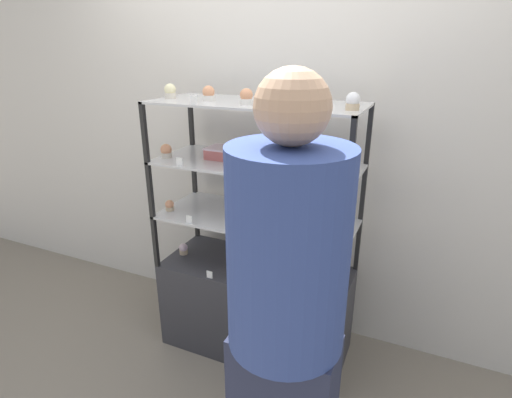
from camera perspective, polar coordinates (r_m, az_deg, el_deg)
The scene contains 28 objects.
ground_plane at distance 2.72m, azimuth 0.00°, elevation -19.94°, with size 20.00×20.00×0.00m, color gray.
back_wall at distance 2.46m, azimuth 3.66°, elevation 9.63°, with size 8.00×0.05×2.60m.
display_base at distance 2.55m, azimuth 0.00°, elevation -15.15°, with size 1.11×0.47×0.56m.
display_riser_lower at distance 2.26m, azimuth 0.00°, elevation -3.18°, with size 1.11×0.47×0.32m.
display_riser_middle at distance 2.15m, azimuth 0.00°, elevation 4.63°, with size 1.11×0.47×0.32m.
display_riser_upper at distance 2.08m, azimuth 0.00°, elevation 13.10°, with size 1.11×0.47×0.32m.
layer_cake_centerpiece at distance 2.43m, azimuth -0.83°, elevation -7.25°, with size 0.16×0.16×0.14m.
sheet_cake_frosted at distance 2.21m, azimuth -3.84°, elevation 6.53°, with size 0.25×0.15×0.06m.
cupcake_0 at distance 2.56m, azimuth -10.33°, elevation -7.04°, with size 0.05×0.05×0.07m.
cupcake_1 at distance 2.24m, azimuth 3.03°, elevation -11.08°, with size 0.05×0.05×0.07m.
cupcake_2 at distance 2.15m, azimuth 11.30°, elevation -13.03°, with size 0.05×0.05×0.07m.
price_tag_0 at distance 2.29m, azimuth -6.65°, elevation -10.68°, with size 0.04×0.00×0.04m.
cupcake_3 at distance 2.39m, azimuth -12.24°, elevation -0.91°, with size 0.05×0.05×0.06m.
cupcake_4 at distance 2.19m, azimuth -0.51°, elevation -2.43°, with size 0.05×0.05×0.06m.
cupcake_5 at distance 2.06m, azimuth 12.53°, elevation -4.52°, with size 0.05×0.05×0.06m.
price_tag_1 at distance 2.20m, azimuth -9.52°, elevation -2.88°, with size 0.04×0.00×0.04m.
cupcake_6 at distance 2.30m, azimuth -12.71°, elevation 6.70°, with size 0.06×0.06×0.08m.
cupcake_7 at distance 2.00m, azimuth 5.78°, elevation 5.03°, with size 0.06×0.06×0.08m.
cupcake_8 at distance 1.92m, azimuth 12.27°, elevation 3.97°, with size 0.06×0.06×0.08m.
price_tag_2 at distance 2.11m, azimuth -10.88°, elevation 5.24°, with size 0.04×0.00×0.04m.
cupcake_9 at distance 2.28m, azimuth -12.16°, elevation 14.82°, with size 0.06×0.06×0.08m.
cupcake_10 at distance 2.13m, azimuth -6.79°, elevation 14.72°, with size 0.06×0.06×0.08m.
cupcake_11 at distance 1.97m, azimuth -1.34°, elevation 14.38°, with size 0.06×0.06×0.08m.
cupcake_12 at distance 1.87m, azimuth 5.41°, elevation 13.95°, with size 0.06×0.06×0.08m.
cupcake_13 at distance 1.84m, azimuth 13.67°, elevation 13.38°, with size 0.06×0.06×0.08m.
price_tag_3 at distance 2.00m, azimuth -8.92°, elevation 13.81°, with size 0.04×0.00×0.04m.
donut_glazed at distance 2.04m, azimuth 7.89°, elevation 13.85°, with size 0.12×0.12×0.03m.
customer_figure at distance 1.44m, azimuth 4.29°, elevation -15.54°, with size 0.40×0.40×1.73m.
Camera 1 is at (0.84, -1.88, 1.77)m, focal length 28.00 mm.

